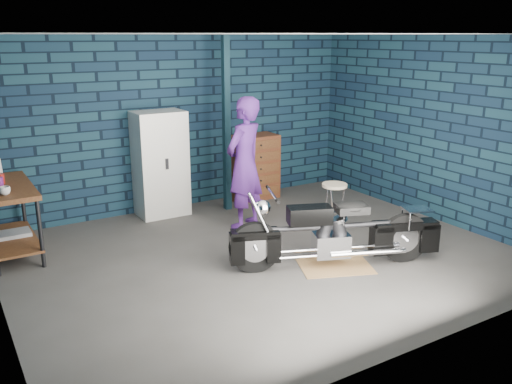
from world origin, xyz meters
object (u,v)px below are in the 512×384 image
person (244,163)px  storage_bin (14,242)px  motorcycle (336,228)px  locker (161,164)px  shop_stool (334,206)px  tool_chest (254,167)px  workbench (10,220)px

person → storage_bin: bearing=-37.9°
motorcycle → storage_bin: size_ratio=5.15×
locker → shop_stool: 2.69m
motorcycle → person: person is taller
locker → tool_chest: size_ratio=1.48×
tool_chest → shop_stool: tool_chest is taller
workbench → tool_chest: bearing=7.7°
locker → tool_chest: locker is taller
motorcycle → person: 1.86m
person → storage_bin: person is taller
workbench → shop_stool: 4.33m
workbench → tool_chest: size_ratio=1.29×
tool_chest → shop_stool: (0.23, -1.85, -0.22)m
motorcycle → locker: bearing=131.0°
storage_bin → locker: size_ratio=0.26×
motorcycle → person: size_ratio=1.16×
person → workbench: bearing=-36.2°
locker → tool_chest: bearing=0.0°
motorcycle → tool_chest: (0.62, 2.94, 0.06)m
tool_chest → shop_stool: 1.88m
workbench → motorcycle: 4.06m
workbench → storage_bin: (0.02, 0.09, -0.32)m
workbench → tool_chest: 3.93m
motorcycle → locker: size_ratio=1.36×
workbench → locker: bearing=13.3°
motorcycle → workbench: bearing=165.2°
person → storage_bin: (-3.03, 0.71, -0.81)m
workbench → person: bearing=-11.5°
workbench → shop_stool: (4.12, -1.32, -0.13)m
person → shop_stool: bearing=121.9°
locker → tool_chest: (1.66, 0.00, -0.26)m
shop_stool → tool_chest: bearing=97.1°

